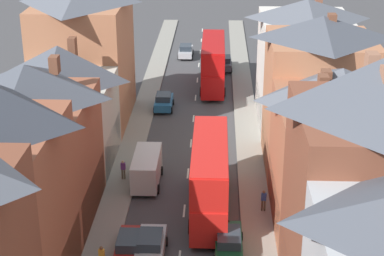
{
  "coord_description": "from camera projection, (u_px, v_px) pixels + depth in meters",
  "views": [
    {
      "loc": [
        2.13,
        -10.11,
        23.01
      ],
      "look_at": [
        0.11,
        41.46,
        1.7
      ],
      "focal_mm": 60.0,
      "sensor_mm": 36.0,
      "label": 1
    }
  ],
  "objects": [
    {
      "name": "pavement_left",
      "position": [
        128.0,
        161.0,
        53.46
      ],
      "size": [
        2.2,
        104.0,
        0.14
      ],
      "primitive_type": "cube",
      "color": "gray",
      "rests_on": "ground"
    },
    {
      "name": "pavement_right",
      "position": [
        250.0,
        163.0,
        53.09
      ],
      "size": [
        2.2,
        104.0,
        0.14
      ],
      "primitive_type": "cube",
      "color": "gray",
      "rests_on": "ground"
    },
    {
      "name": "centre_line_dashes",
      "position": [
        188.0,
        173.0,
        51.45
      ],
      "size": [
        0.14,
        97.8,
        0.01
      ],
      "color": "silver",
      "rests_on": "ground"
    },
    {
      "name": "terrace_row_right",
      "position": [
        366.0,
        206.0,
        34.05
      ],
      "size": [
        8.0,
        63.42,
        14.48
      ],
      "color": "#B2704C",
      "rests_on": "ground"
    },
    {
      "name": "double_decker_bus_lead",
      "position": [
        213.0,
        63.0,
        70.18
      ],
      "size": [
        2.74,
        10.8,
        5.3
      ],
      "color": "#B70F0F",
      "rests_on": "ground"
    },
    {
      "name": "double_decker_bus_mid_street",
      "position": [
        210.0,
        176.0,
        44.77
      ],
      "size": [
        2.74,
        10.8,
        5.3
      ],
      "color": "red",
      "rests_on": "ground"
    },
    {
      "name": "car_near_blue",
      "position": [
        224.0,
        63.0,
        77.11
      ],
      "size": [
        1.9,
        4.15,
        1.68
      ],
      "color": "#4C515B",
      "rests_on": "ground"
    },
    {
      "name": "car_parked_left_a",
      "position": [
        151.0,
        246.0,
        40.16
      ],
      "size": [
        1.9,
        4.29,
        1.71
      ],
      "color": "#B7BABF",
      "rests_on": "ground"
    },
    {
      "name": "car_parked_right_a",
      "position": [
        164.0,
        101.0,
        64.58
      ],
      "size": [
        1.9,
        3.91,
        1.68
      ],
      "color": "#236093",
      "rests_on": "ground"
    },
    {
      "name": "car_mid_black",
      "position": [
        229.0,
        242.0,
        40.64
      ],
      "size": [
        1.9,
        4.57,
        1.58
      ],
      "color": "#144728",
      "rests_on": "ground"
    },
    {
      "name": "car_parked_left_b",
      "position": [
        130.0,
        246.0,
        40.18
      ],
      "size": [
        1.9,
        4.3,
        1.62
      ],
      "color": "maroon",
      "rests_on": "ground"
    },
    {
      "name": "car_far_grey",
      "position": [
        186.0,
        51.0,
        82.12
      ],
      "size": [
        1.9,
        4.29,
        1.63
      ],
      "color": "#B7BABF",
      "rests_on": "ground"
    },
    {
      "name": "delivery_van",
      "position": [
        147.0,
        168.0,
        49.33
      ],
      "size": [
        2.2,
        5.2,
        2.41
      ],
      "color": "silver",
      "rests_on": "ground"
    },
    {
      "name": "pedestrian_mid_right",
      "position": [
        102.0,
        256.0,
        38.76
      ],
      "size": [
        0.36,
        0.22,
        1.61
      ],
      "color": "#3D4256",
      "rests_on": "pavement_left"
    },
    {
      "name": "pedestrian_far_left",
      "position": [
        264.0,
        199.0,
        45.33
      ],
      "size": [
        0.36,
        0.22,
        1.61
      ],
      "color": "brown",
      "rests_on": "pavement_right"
    },
    {
      "name": "pedestrian_far_right",
      "position": [
        123.0,
        169.0,
        49.9
      ],
      "size": [
        0.36,
        0.22,
        1.61
      ],
      "color": "brown",
      "rests_on": "pavement_left"
    }
  ]
}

